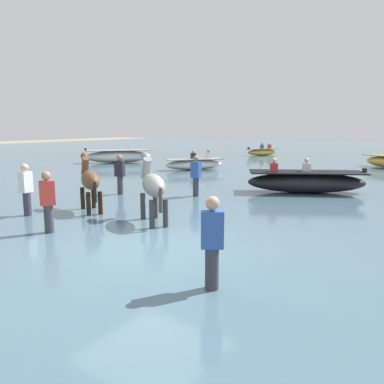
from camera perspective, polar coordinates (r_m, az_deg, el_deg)
ground_plane at (r=7.69m, az=-5.90°, el=-9.93°), size 120.00×120.00×0.00m
water_surface at (r=16.40m, az=17.17°, el=0.75°), size 90.00×90.00×0.26m
horse_lead_grey at (r=9.30m, az=-5.92°, el=0.81°), size 1.61×1.30×1.93m
horse_trailing_bay at (r=10.87m, az=-15.05°, el=1.54°), size 1.60×1.12×1.84m
boat_mid_outer at (r=20.70m, az=0.34°, el=4.20°), size 2.73×3.18×1.07m
boat_distant_east at (r=31.47m, az=10.48°, el=5.93°), size 2.22×2.72×1.02m
boat_far_offshore at (r=25.20m, az=-11.00°, el=5.27°), size 3.88×4.06×0.96m
boat_distant_west at (r=14.13m, az=16.68°, el=1.46°), size 4.23×3.12×1.23m
person_wading_close at (r=5.51m, az=3.02°, el=-8.43°), size 0.38×0.35×1.63m
person_onlooker_right at (r=8.96m, az=-20.75°, el=-1.92°), size 0.34×0.38×1.63m
person_wading_mid at (r=13.40m, az=-10.73°, el=2.26°), size 0.36×0.28×1.63m
person_spectator_far at (r=12.79m, az=0.59°, el=2.08°), size 0.32×0.20×1.63m
person_onlooker_left at (r=10.90m, az=-23.53°, el=-0.10°), size 0.27×0.36×1.63m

